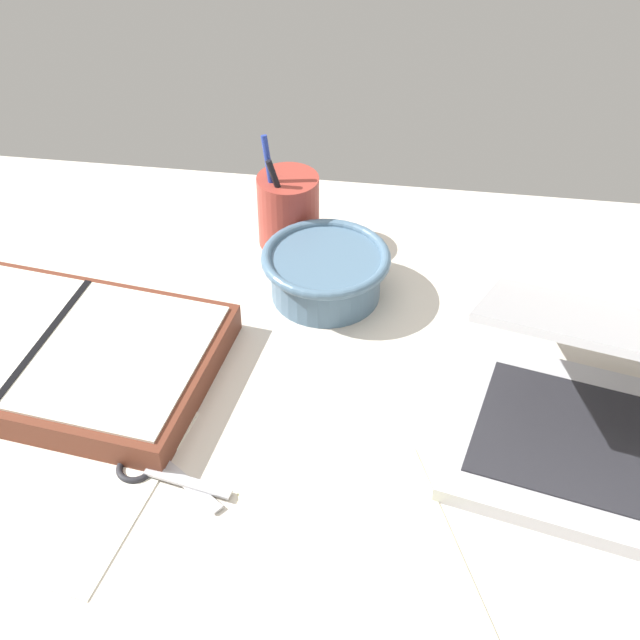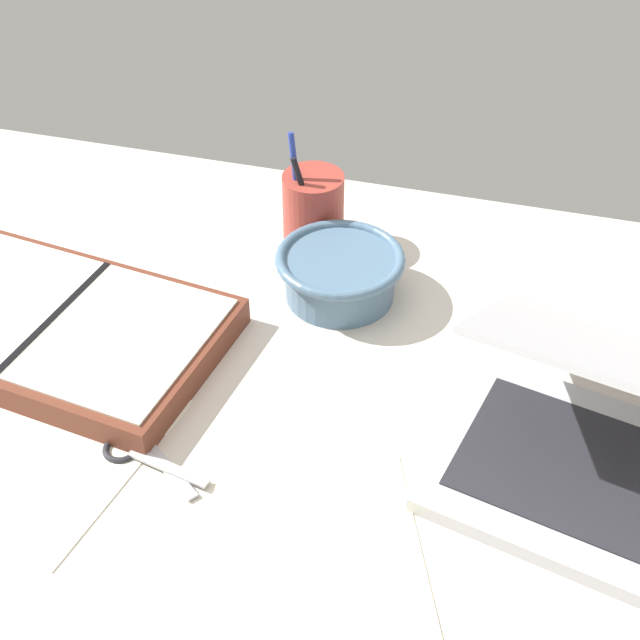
{
  "view_description": "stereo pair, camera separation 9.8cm",
  "coord_description": "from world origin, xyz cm",
  "px_view_note": "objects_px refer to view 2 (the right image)",
  "views": [
    {
      "loc": [
        11.07,
        -63.79,
        72.39
      ],
      "look_at": [
        0.63,
        9.83,
        9.0
      ],
      "focal_mm": 50.0,
      "sensor_mm": 36.0,
      "label": 1
    },
    {
      "loc": [
        20.62,
        -61.79,
        72.39
      ],
      "look_at": [
        0.63,
        9.83,
        9.0
      ],
      "focal_mm": 50.0,
      "sensor_mm": 36.0,
      "label": 2
    }
  ],
  "objects_px": {
    "laptop": "(619,441)",
    "bowl": "(340,273)",
    "pen_cup": "(313,209)",
    "scissors": "(139,448)",
    "planner": "(58,328)"
  },
  "relations": [
    {
      "from": "bowl",
      "to": "pen_cup",
      "type": "bearing_deg",
      "value": 121.55
    },
    {
      "from": "pen_cup",
      "to": "planner",
      "type": "bearing_deg",
      "value": -129.91
    },
    {
      "from": "pen_cup",
      "to": "planner",
      "type": "relative_size",
      "value": 0.39
    },
    {
      "from": "planner",
      "to": "scissors",
      "type": "relative_size",
      "value": 3.29
    },
    {
      "from": "laptop",
      "to": "scissors",
      "type": "bearing_deg",
      "value": -155.42
    },
    {
      "from": "laptop",
      "to": "planner",
      "type": "bearing_deg",
      "value": -170.42
    },
    {
      "from": "pen_cup",
      "to": "planner",
      "type": "xyz_separation_m",
      "value": [
        -0.23,
        -0.28,
        -0.03
      ]
    },
    {
      "from": "laptop",
      "to": "bowl",
      "type": "distance_m",
      "value": 0.39
    },
    {
      "from": "scissors",
      "to": "pen_cup",
      "type": "bearing_deg",
      "value": 104.2
    },
    {
      "from": "planner",
      "to": "laptop",
      "type": "bearing_deg",
      "value": 4.5
    },
    {
      "from": "laptop",
      "to": "pen_cup",
      "type": "height_order",
      "value": "laptop"
    },
    {
      "from": "laptop",
      "to": "scissors",
      "type": "relative_size",
      "value": 3.04
    },
    {
      "from": "pen_cup",
      "to": "scissors",
      "type": "bearing_deg",
      "value": -99.71
    },
    {
      "from": "laptop",
      "to": "planner",
      "type": "height_order",
      "value": "laptop"
    },
    {
      "from": "pen_cup",
      "to": "laptop",
      "type": "bearing_deg",
      "value": -37.82
    }
  ]
}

